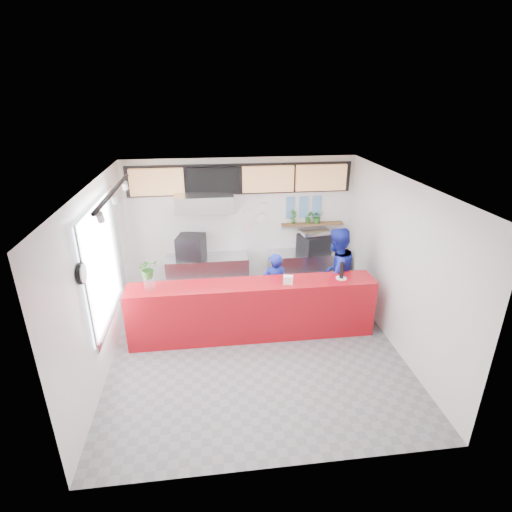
% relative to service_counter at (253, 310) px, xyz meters
% --- Properties ---
extents(floor, '(5.00, 5.00, 0.00)m').
position_rel_service_counter_xyz_m(floor, '(0.00, -0.40, -0.55)').
color(floor, slate).
rests_on(floor, ground).
extents(ceiling, '(5.00, 5.00, 0.00)m').
position_rel_service_counter_xyz_m(ceiling, '(0.00, -0.40, 2.45)').
color(ceiling, silver).
extents(wall_back, '(5.00, 0.00, 5.00)m').
position_rel_service_counter_xyz_m(wall_back, '(0.00, 2.10, 0.95)').
color(wall_back, white).
rests_on(wall_back, ground).
extents(wall_left, '(0.00, 5.00, 5.00)m').
position_rel_service_counter_xyz_m(wall_left, '(-2.50, -0.40, 0.95)').
color(wall_left, white).
rests_on(wall_left, ground).
extents(wall_right, '(0.00, 5.00, 5.00)m').
position_rel_service_counter_xyz_m(wall_right, '(2.50, -0.40, 0.95)').
color(wall_right, white).
rests_on(wall_right, ground).
extents(service_counter, '(4.50, 0.60, 1.10)m').
position_rel_service_counter_xyz_m(service_counter, '(0.00, 0.00, 0.00)').
color(service_counter, '#A80C15').
rests_on(service_counter, ground).
extents(cream_band, '(5.00, 0.02, 0.80)m').
position_rel_service_counter_xyz_m(cream_band, '(0.00, 2.09, 2.05)').
color(cream_band, beige).
rests_on(cream_band, wall_back).
extents(prep_bench, '(1.80, 0.60, 0.90)m').
position_rel_service_counter_xyz_m(prep_bench, '(-0.80, 1.80, -0.10)').
color(prep_bench, '#B2B5BA').
rests_on(prep_bench, ground).
extents(panini_oven, '(0.67, 0.67, 0.50)m').
position_rel_service_counter_xyz_m(panini_oven, '(-1.13, 1.80, 0.60)').
color(panini_oven, black).
rests_on(panini_oven, prep_bench).
extents(extraction_hood, '(1.20, 0.70, 0.35)m').
position_rel_service_counter_xyz_m(extraction_hood, '(-0.80, 1.75, 1.60)').
color(extraction_hood, '#B2B5BA').
rests_on(extraction_hood, ceiling).
extents(hood_lip, '(1.20, 0.69, 0.31)m').
position_rel_service_counter_xyz_m(hood_lip, '(-0.80, 1.75, 1.40)').
color(hood_lip, '#B2B5BA').
rests_on(hood_lip, ceiling).
extents(right_bench, '(1.80, 0.60, 0.90)m').
position_rel_service_counter_xyz_m(right_bench, '(1.50, 1.80, -0.10)').
color(right_bench, '#B2B5BA').
rests_on(right_bench, ground).
extents(espresso_machine, '(0.80, 0.70, 0.43)m').
position_rel_service_counter_xyz_m(espresso_machine, '(1.61, 1.80, 0.56)').
color(espresso_machine, black).
rests_on(espresso_machine, right_bench).
extents(espresso_tray, '(0.72, 0.56, 0.06)m').
position_rel_service_counter_xyz_m(espresso_tray, '(1.61, 1.80, 0.83)').
color(espresso_tray, silver).
rests_on(espresso_tray, espresso_machine).
extents(herb_shelf, '(1.40, 0.18, 0.04)m').
position_rel_service_counter_xyz_m(herb_shelf, '(1.60, 2.00, 0.95)').
color(herb_shelf, brown).
rests_on(herb_shelf, wall_back).
extents(menu_board_far_left, '(1.10, 0.10, 0.55)m').
position_rel_service_counter_xyz_m(menu_board_far_left, '(-1.75, 1.98, 2.00)').
color(menu_board_far_left, tan).
rests_on(menu_board_far_left, wall_back).
extents(menu_board_mid_left, '(1.10, 0.10, 0.55)m').
position_rel_service_counter_xyz_m(menu_board_mid_left, '(-0.59, 1.98, 2.00)').
color(menu_board_mid_left, black).
rests_on(menu_board_mid_left, wall_back).
extents(menu_board_mid_right, '(1.10, 0.10, 0.55)m').
position_rel_service_counter_xyz_m(menu_board_mid_right, '(0.57, 1.98, 2.00)').
color(menu_board_mid_right, tan).
rests_on(menu_board_mid_right, wall_back).
extents(menu_board_far_right, '(1.10, 0.10, 0.55)m').
position_rel_service_counter_xyz_m(menu_board_far_right, '(1.73, 1.98, 2.00)').
color(menu_board_far_right, tan).
rests_on(menu_board_far_right, wall_back).
extents(soffit, '(4.80, 0.04, 0.65)m').
position_rel_service_counter_xyz_m(soffit, '(0.00, 2.06, 2.00)').
color(soffit, black).
rests_on(soffit, wall_back).
extents(window_pane, '(0.04, 2.20, 1.90)m').
position_rel_service_counter_xyz_m(window_pane, '(-2.47, -0.10, 1.15)').
color(window_pane, silver).
rests_on(window_pane, wall_left).
extents(window_frame, '(0.03, 2.30, 2.00)m').
position_rel_service_counter_xyz_m(window_frame, '(-2.45, -0.10, 1.15)').
color(window_frame, '#B2B5BA').
rests_on(window_frame, wall_left).
extents(wall_clock_rim, '(0.05, 0.30, 0.30)m').
position_rel_service_counter_xyz_m(wall_clock_rim, '(-2.46, -1.30, 1.50)').
color(wall_clock_rim, black).
rests_on(wall_clock_rim, wall_left).
extents(wall_clock_face, '(0.02, 0.26, 0.26)m').
position_rel_service_counter_xyz_m(wall_clock_face, '(-2.43, -1.30, 1.50)').
color(wall_clock_face, white).
rests_on(wall_clock_face, wall_left).
extents(track_rail, '(0.05, 2.40, 0.04)m').
position_rel_service_counter_xyz_m(track_rail, '(-2.10, -0.40, 2.39)').
color(track_rail, black).
rests_on(track_rail, ceiling).
extents(dec_plate_a, '(0.24, 0.03, 0.24)m').
position_rel_service_counter_xyz_m(dec_plate_a, '(0.15, 2.07, 1.20)').
color(dec_plate_a, silver).
rests_on(dec_plate_a, wall_back).
extents(dec_plate_b, '(0.24, 0.03, 0.24)m').
position_rel_service_counter_xyz_m(dec_plate_b, '(0.45, 2.07, 1.10)').
color(dec_plate_b, silver).
rests_on(dec_plate_b, wall_back).
extents(dec_plate_c, '(0.24, 0.03, 0.24)m').
position_rel_service_counter_xyz_m(dec_plate_c, '(0.15, 2.07, 0.90)').
color(dec_plate_c, silver).
rests_on(dec_plate_c, wall_back).
extents(dec_plate_d, '(0.24, 0.03, 0.24)m').
position_rel_service_counter_xyz_m(dec_plate_d, '(0.50, 2.07, 1.35)').
color(dec_plate_d, silver).
rests_on(dec_plate_d, wall_back).
extents(photo_frame_a, '(0.20, 0.02, 0.25)m').
position_rel_service_counter_xyz_m(photo_frame_a, '(1.10, 2.08, 1.45)').
color(photo_frame_a, '#598CBF').
rests_on(photo_frame_a, wall_back).
extents(photo_frame_b, '(0.20, 0.02, 0.25)m').
position_rel_service_counter_xyz_m(photo_frame_b, '(1.40, 2.08, 1.45)').
color(photo_frame_b, '#598CBF').
rests_on(photo_frame_b, wall_back).
extents(photo_frame_c, '(0.20, 0.02, 0.25)m').
position_rel_service_counter_xyz_m(photo_frame_c, '(1.70, 2.08, 1.45)').
color(photo_frame_c, '#598CBF').
rests_on(photo_frame_c, wall_back).
extents(photo_frame_d, '(0.20, 0.02, 0.25)m').
position_rel_service_counter_xyz_m(photo_frame_d, '(1.10, 2.08, 1.20)').
color(photo_frame_d, '#598CBF').
rests_on(photo_frame_d, wall_back).
extents(photo_frame_e, '(0.20, 0.02, 0.25)m').
position_rel_service_counter_xyz_m(photo_frame_e, '(1.40, 2.08, 1.20)').
color(photo_frame_e, '#598CBF').
rests_on(photo_frame_e, wall_back).
extents(photo_frame_f, '(0.20, 0.02, 0.25)m').
position_rel_service_counter_xyz_m(photo_frame_f, '(1.70, 2.08, 1.20)').
color(photo_frame_f, '#598CBF').
rests_on(photo_frame_f, wall_back).
extents(staff_center, '(0.55, 0.39, 1.41)m').
position_rel_service_counter_xyz_m(staff_center, '(0.50, 0.58, 0.16)').
color(staff_center, '#162298').
rests_on(staff_center, ground).
extents(staff_right, '(1.15, 1.06, 1.89)m').
position_rel_service_counter_xyz_m(staff_right, '(1.70, 0.52, 0.40)').
color(staff_right, '#162298').
rests_on(staff_right, ground).
extents(herb_a, '(0.20, 0.18, 0.32)m').
position_rel_service_counter_xyz_m(herb_a, '(1.16, 2.00, 1.13)').
color(herb_a, '#326F26').
rests_on(herb_a, herb_shelf).
extents(herb_b, '(0.17, 0.15, 0.29)m').
position_rel_service_counter_xyz_m(herb_b, '(1.51, 2.00, 1.11)').
color(herb_b, '#326F26').
rests_on(herb_b, herb_shelf).
extents(herb_c, '(0.29, 0.26, 0.30)m').
position_rel_service_counter_xyz_m(herb_c, '(1.71, 2.00, 1.12)').
color(herb_c, '#326F26').
rests_on(herb_c, herb_shelf).
extents(glass_vase, '(0.21, 0.21, 0.24)m').
position_rel_service_counter_xyz_m(glass_vase, '(-1.80, -0.01, 0.67)').
color(glass_vase, white).
rests_on(glass_vase, service_counter).
extents(basil_vase, '(0.41, 0.39, 0.36)m').
position_rel_service_counter_xyz_m(basil_vase, '(-1.80, -0.01, 0.95)').
color(basil_vase, '#326F26').
rests_on(basil_vase, glass_vase).
extents(napkin_holder, '(0.19, 0.14, 0.15)m').
position_rel_service_counter_xyz_m(napkin_holder, '(0.63, -0.10, 0.62)').
color(napkin_holder, white).
rests_on(napkin_holder, service_counter).
extents(white_plate, '(0.24, 0.24, 0.01)m').
position_rel_service_counter_xyz_m(white_plate, '(1.64, -0.01, 0.56)').
color(white_plate, white).
rests_on(white_plate, service_counter).
extents(pepper_mill, '(0.09, 0.09, 0.30)m').
position_rel_service_counter_xyz_m(pepper_mill, '(1.64, -0.01, 0.72)').
color(pepper_mill, black).
rests_on(pepper_mill, white_plate).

